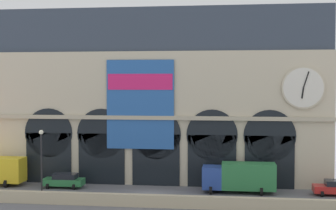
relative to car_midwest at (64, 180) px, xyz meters
name	(u,v)px	position (x,y,z in m)	size (l,w,h in m)	color
ground_plane	(149,196)	(9.75, -2.51, -0.80)	(200.00, 200.00, 0.00)	slate
quay_parapet_wall	(140,200)	(9.75, -7.04, -0.23)	(90.00, 0.70, 1.13)	#BCAD8C
station_building	(160,98)	(9.77, 5.23, 8.84)	(38.35, 5.86, 19.88)	beige
car_midwest	(64,180)	(0.00, 0.00, 0.00)	(4.40, 2.22, 1.55)	#2D7A42
box_truck_mideast	(240,177)	(18.93, -0.12, 0.90)	(7.50, 2.91, 3.12)	#28479E
car_east	(336,188)	(28.59, -0.05, 0.00)	(4.40, 2.22, 1.55)	red
street_lamp_quayside	(41,156)	(-0.02, -6.24, 3.61)	(0.44, 0.44, 6.90)	black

